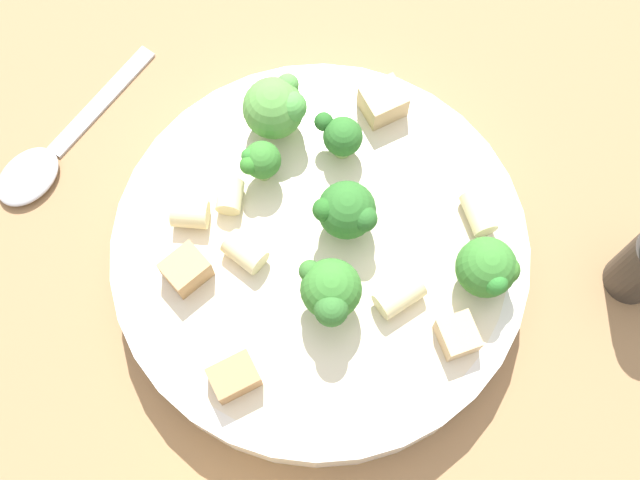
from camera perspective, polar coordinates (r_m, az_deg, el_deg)
ground_plane at (r=0.54m, az=0.00°, el=-1.79°), size 2.00×2.00×0.00m
pasta_bowl at (r=0.52m, az=0.00°, el=-1.00°), size 0.26×0.26×0.04m
broccoli_floret_0 at (r=0.47m, az=0.76°, el=-3.67°), size 0.04×0.04×0.05m
broccoli_floret_1 at (r=0.50m, az=-4.27°, el=5.63°), size 0.02×0.02×0.03m
broccoli_floret_2 at (r=0.51m, az=1.08°, el=7.51°), size 0.03×0.03×0.03m
broccoli_floret_3 at (r=0.49m, az=11.87°, el=-2.07°), size 0.04×0.04×0.04m
broccoli_floret_4 at (r=0.49m, az=1.94°, el=2.08°), size 0.04×0.04×0.04m
broccoli_floret_5 at (r=0.52m, az=-3.15°, el=9.40°), size 0.04×0.04×0.04m
rigatoni_0 at (r=0.49m, az=5.66°, el=-3.92°), size 0.03×0.03×0.02m
rigatoni_1 at (r=0.51m, az=-9.23°, el=1.82°), size 0.02×0.02×0.02m
rigatoni_2 at (r=0.51m, az=-6.42°, el=3.12°), size 0.02×0.02×0.02m
rigatoni_3 at (r=0.50m, az=-5.36°, el=-0.84°), size 0.03×0.03×0.02m
rigatoni_4 at (r=0.51m, az=11.20°, el=1.91°), size 0.03×0.03×0.02m
chicken_chunk_0 at (r=0.48m, az=-6.12°, el=-9.68°), size 0.03×0.03×0.02m
chicken_chunk_1 at (r=0.49m, az=-9.50°, el=-2.10°), size 0.03×0.03×0.02m
chicken_chunk_2 at (r=0.49m, az=9.76°, el=-6.71°), size 0.03×0.03×0.02m
chicken_chunk_3 at (r=0.54m, az=4.50°, el=9.76°), size 0.04×0.03×0.02m
spoon at (r=0.60m, az=-18.79°, el=5.68°), size 0.08×0.15×0.01m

